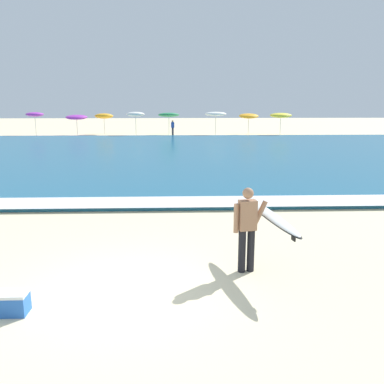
{
  "coord_description": "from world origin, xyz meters",
  "views": [
    {
      "loc": [
        0.95,
        -6.88,
        3.36
      ],
      "look_at": [
        1.32,
        3.31,
        1.1
      ],
      "focal_mm": 38.18,
      "sensor_mm": 36.0,
      "label": 1
    }
  ],
  "objects_px": {
    "beach_umbrella_6": "(249,116)",
    "beachgoer_near_row_left": "(173,128)",
    "beach_umbrella_2": "(104,116)",
    "beach_umbrella_3": "(136,114)",
    "beach_umbrella_4": "(169,115)",
    "surfer_with_board": "(259,222)",
    "beach_umbrella_7": "(281,115)",
    "beach_umbrella_5": "(216,114)",
    "beach_umbrella_0": "(35,114)",
    "cooler_box": "(12,303)",
    "beach_umbrella_1": "(76,117)"
  },
  "relations": [
    {
      "from": "beach_umbrella_3",
      "to": "beach_umbrella_5",
      "type": "xyz_separation_m",
      "value": [
        8.06,
        0.46,
        0.01
      ]
    },
    {
      "from": "beach_umbrella_5",
      "to": "beachgoer_near_row_left",
      "type": "xyz_separation_m",
      "value": [
        -4.37,
        -1.05,
        -1.3
      ]
    },
    {
      "from": "surfer_with_board",
      "to": "beach_umbrella_7",
      "type": "relative_size",
      "value": 1.13
    },
    {
      "from": "surfer_with_board",
      "to": "beach_umbrella_2",
      "type": "bearing_deg",
      "value": 104.43
    },
    {
      "from": "beach_umbrella_4",
      "to": "beachgoer_near_row_left",
      "type": "relative_size",
      "value": 1.47
    },
    {
      "from": "beach_umbrella_6",
      "to": "beach_umbrella_7",
      "type": "relative_size",
      "value": 0.98
    },
    {
      "from": "beach_umbrella_3",
      "to": "beach_umbrella_4",
      "type": "distance_m",
      "value": 3.57
    },
    {
      "from": "beachgoer_near_row_left",
      "to": "beach_umbrella_3",
      "type": "bearing_deg",
      "value": 170.93
    },
    {
      "from": "surfer_with_board",
      "to": "beachgoer_near_row_left",
      "type": "distance_m",
      "value": 33.31
    },
    {
      "from": "beach_umbrella_3",
      "to": "surfer_with_board",
      "type": "bearing_deg",
      "value": -80.38
    },
    {
      "from": "beach_umbrella_1",
      "to": "cooler_box",
      "type": "xyz_separation_m",
      "value": [
        7.58,
        -36.59,
        -1.62
      ]
    },
    {
      "from": "beach_umbrella_4",
      "to": "beach_umbrella_7",
      "type": "distance_m",
      "value": 11.43
    },
    {
      "from": "beach_umbrella_2",
      "to": "beach_umbrella_5",
      "type": "relative_size",
      "value": 0.93
    },
    {
      "from": "beach_umbrella_5",
      "to": "beach_umbrella_1",
      "type": "bearing_deg",
      "value": 177.18
    },
    {
      "from": "beach_umbrella_2",
      "to": "beach_umbrella_3",
      "type": "relative_size",
      "value": 0.92
    },
    {
      "from": "beach_umbrella_3",
      "to": "cooler_box",
      "type": "relative_size",
      "value": 4.96
    },
    {
      "from": "beach_umbrella_0",
      "to": "beach_umbrella_4",
      "type": "distance_m",
      "value": 13.45
    },
    {
      "from": "beach_umbrella_4",
      "to": "surfer_with_board",
      "type": "bearing_deg",
      "value": -86.03
    },
    {
      "from": "surfer_with_board",
      "to": "beach_umbrella_6",
      "type": "height_order",
      "value": "beach_umbrella_6"
    },
    {
      "from": "beach_umbrella_2",
      "to": "beachgoer_near_row_left",
      "type": "distance_m",
      "value": 7.75
    },
    {
      "from": "beach_umbrella_6",
      "to": "beach_umbrella_0",
      "type": "bearing_deg",
      "value": -177.81
    },
    {
      "from": "beach_umbrella_4",
      "to": "beach_umbrella_7",
      "type": "bearing_deg",
      "value": -6.97
    },
    {
      "from": "beach_umbrella_1",
      "to": "beach_umbrella_3",
      "type": "relative_size",
      "value": 0.91
    },
    {
      "from": "beach_umbrella_4",
      "to": "beach_umbrella_6",
      "type": "distance_m",
      "value": 8.33
    },
    {
      "from": "beachgoer_near_row_left",
      "to": "beach_umbrella_2",
      "type": "bearing_deg",
      "value": 159.69
    },
    {
      "from": "surfer_with_board",
      "to": "beach_umbrella_2",
      "type": "xyz_separation_m",
      "value": [
        -9.24,
        35.91,
        0.87
      ]
    },
    {
      "from": "beach_umbrella_6",
      "to": "beachgoer_near_row_left",
      "type": "height_order",
      "value": "beach_umbrella_6"
    },
    {
      "from": "beach_umbrella_7",
      "to": "beachgoer_near_row_left",
      "type": "height_order",
      "value": "beach_umbrella_7"
    },
    {
      "from": "beach_umbrella_1",
      "to": "beachgoer_near_row_left",
      "type": "bearing_deg",
      "value": -10.1
    },
    {
      "from": "cooler_box",
      "to": "beachgoer_near_row_left",
      "type": "bearing_deg",
      "value": 86.29
    },
    {
      "from": "beach_umbrella_2",
      "to": "beach_umbrella_3",
      "type": "distance_m",
      "value": 4.08
    },
    {
      "from": "beach_umbrella_1",
      "to": "cooler_box",
      "type": "distance_m",
      "value": 37.4
    },
    {
      "from": "beach_umbrella_6",
      "to": "cooler_box",
      "type": "xyz_separation_m",
      "value": [
        -10.17,
        -36.83,
        -1.72
      ]
    },
    {
      "from": "beach_umbrella_7",
      "to": "beach_umbrella_0",
      "type": "bearing_deg",
      "value": 178.68
    },
    {
      "from": "beach_umbrella_0",
      "to": "cooler_box",
      "type": "height_order",
      "value": "beach_umbrella_0"
    },
    {
      "from": "beach_umbrella_7",
      "to": "beachgoer_near_row_left",
      "type": "distance_m",
      "value": 11.02
    },
    {
      "from": "beach_umbrella_4",
      "to": "beach_umbrella_7",
      "type": "xyz_separation_m",
      "value": [
        11.35,
        -1.39,
        -0.02
      ]
    },
    {
      "from": "beach_umbrella_7",
      "to": "beachgoer_near_row_left",
      "type": "xyz_separation_m",
      "value": [
        -10.94,
        -0.6,
        -1.16
      ]
    },
    {
      "from": "beach_umbrella_3",
      "to": "beach_umbrella_0",
      "type": "bearing_deg",
      "value": 176.75
    },
    {
      "from": "surfer_with_board",
      "to": "beachgoer_near_row_left",
      "type": "bearing_deg",
      "value": 93.5
    },
    {
      "from": "surfer_with_board",
      "to": "beach_umbrella_7",
      "type": "distance_m",
      "value": 35.0
    },
    {
      "from": "beach_umbrella_6",
      "to": "beachgoer_near_row_left",
      "type": "distance_m",
      "value": 8.23
    },
    {
      "from": "beach_umbrella_2",
      "to": "beach_umbrella_5",
      "type": "distance_m",
      "value": 11.68
    },
    {
      "from": "beach_umbrella_4",
      "to": "beach_umbrella_6",
      "type": "height_order",
      "value": "beach_umbrella_4"
    },
    {
      "from": "beach_umbrella_3",
      "to": "beachgoer_near_row_left",
      "type": "xyz_separation_m",
      "value": [
        3.7,
        -0.59,
        -1.29
      ]
    },
    {
      "from": "beach_umbrella_3",
      "to": "beach_umbrella_5",
      "type": "bearing_deg",
      "value": 3.28
    },
    {
      "from": "beach_umbrella_3",
      "to": "cooler_box",
      "type": "bearing_deg",
      "value": -87.67
    },
    {
      "from": "beach_umbrella_4",
      "to": "beachgoer_near_row_left",
      "type": "distance_m",
      "value": 2.35
    },
    {
      "from": "beach_umbrella_1",
      "to": "beach_umbrella_7",
      "type": "distance_m",
      "value": 20.81
    },
    {
      "from": "beach_umbrella_3",
      "to": "beach_umbrella_7",
      "type": "xyz_separation_m",
      "value": [
        14.64,
        0.0,
        -0.13
      ]
    }
  ]
}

